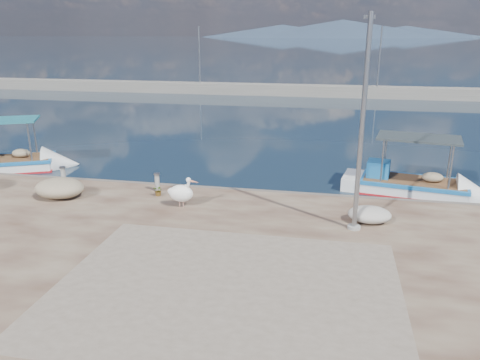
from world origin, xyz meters
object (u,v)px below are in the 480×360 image
boat_left (5,166)px  boat_right (411,188)px  lamp_post (361,134)px  bollard_near (157,182)px  pelican (181,193)px

boat_left → boat_right: size_ratio=1.04×
lamp_post → bollard_near: (-7.98, 2.36, -2.87)m
boat_left → bollard_near: 10.08m
boat_right → lamp_post: lamp_post is taller
boat_left → pelican: bearing=-47.5°
pelican → bollard_near: (-1.58, 1.55, -0.14)m
boat_right → bollard_near: bearing=-152.6°
bollard_near → boat_left: bearing=162.4°
boat_left → bollard_near: (9.58, -3.05, 0.69)m
bollard_near → pelican: bearing=-44.6°
pelican → bollard_near: bearing=143.3°
boat_left → lamp_post: size_ratio=0.97×
boat_right → pelican: 10.41m
boat_right → pelican: (-9.12, -4.95, 0.84)m
boat_right → lamp_post: (-2.72, -5.75, 3.56)m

